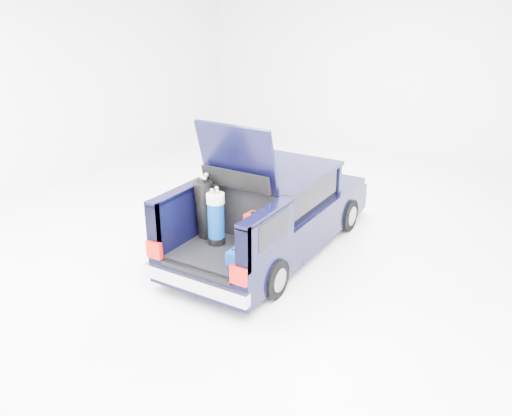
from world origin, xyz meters
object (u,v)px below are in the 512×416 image
Objects in this scene: black_golf_bag at (205,209)px; blue_golf_bag at (216,218)px; red_suitcase at (258,233)px; blue_duffel at (243,259)px; car at (274,212)px.

black_golf_bag is 1.13× the size of blue_golf_bag.
red_suitcase is 0.54m from blue_duffel.
car is at bearing 68.19° from blue_golf_bag.
car is at bearing 70.15° from black_golf_bag.
red_suitcase is 0.70m from blue_golf_bag.
red_suitcase is 0.66× the size of blue_golf_bag.
blue_duffel is at bearing -74.44° from car.
blue_duffel is (0.05, -0.50, -0.19)m from red_suitcase.
blue_golf_bag reaches higher than blue_duffel.
red_suitcase is at bearing -3.65° from blue_golf_bag.
red_suitcase is 0.96m from black_golf_bag.
blue_golf_bag reaches higher than red_suitcase.
blue_duffel is at bearing -78.08° from red_suitcase.
blue_golf_bag is at bearing -19.08° from black_golf_bag.
black_golf_bag is at bearing 152.90° from blue_duffel.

